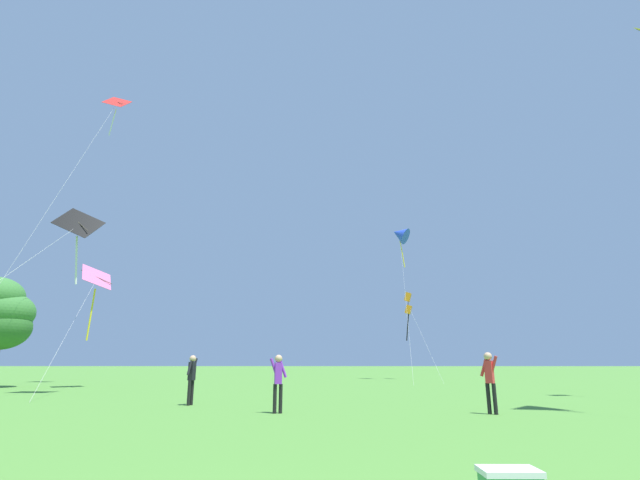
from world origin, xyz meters
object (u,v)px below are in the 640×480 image
at_px(person_with_spool, 490,377).
at_px(person_in_blue_jacket, 278,378).
at_px(kite_black_large, 76,235).
at_px(kite_pink_low, 94,292).
at_px(kite_red_high, 113,112).
at_px(kite_orange_box, 408,304).
at_px(kite_blue_delta, 400,234).
at_px(person_near_tree, 192,375).

xyz_separation_m(person_with_spool, person_in_blue_jacket, (-6.51, 0.20, -0.04)).
bearing_deg(person_with_spool, kite_black_large, 155.25).
relative_size(kite_pink_low, person_with_spool, 6.44).
xyz_separation_m(kite_red_high, person_with_spool, (22.22, -18.33, -20.08)).
bearing_deg(person_in_blue_jacket, kite_orange_box, 72.19).
bearing_deg(kite_pink_low, kite_red_high, 120.89).
bearing_deg(kite_black_large, kite_blue_delta, 44.91).
relative_size(kite_blue_delta, person_in_blue_jacket, 8.44).
xyz_separation_m(kite_blue_delta, person_in_blue_jacket, (-8.82, -28.52, -12.63)).
distance_m(person_in_blue_jacket, person_near_tree, 4.40).
height_order(kite_red_high, person_in_blue_jacket, kite_red_high).
height_order(kite_black_large, person_in_blue_jacket, kite_black_large).
bearing_deg(person_with_spool, person_near_tree, 163.82).
relative_size(kite_pink_low, person_in_blue_jacket, 6.70).
relative_size(person_with_spool, person_in_blue_jacket, 1.04).
relative_size(person_with_spool, person_near_tree, 1.03).
relative_size(kite_blue_delta, kite_red_high, 0.64).
bearing_deg(person_near_tree, kite_red_high, 128.40).
xyz_separation_m(kite_pink_low, person_with_spool, (19.91, -14.48, -4.83)).
distance_m(kite_orange_box, person_near_tree, 30.40).
distance_m(kite_orange_box, person_with_spool, 30.47).
bearing_deg(kite_pink_low, person_in_blue_jacket, -46.82).
relative_size(kite_pink_low, kite_black_large, 1.05).
distance_m(kite_red_high, person_in_blue_jacket, 31.31).
xyz_separation_m(kite_pink_low, kite_black_large, (1.79, -6.12, 2.08)).
bearing_deg(kite_blue_delta, kite_orange_box, 57.10).
distance_m(kite_black_large, person_near_tree, 12.00).
bearing_deg(kite_red_high, kite_blue_delta, 22.95).
bearing_deg(kite_red_high, person_in_blue_jacket, -49.10).
bearing_deg(person_in_blue_jacket, person_near_tree, 142.14).
relative_size(kite_orange_box, person_with_spool, 5.13).
xyz_separation_m(kite_black_large, person_with_spool, (18.12, -8.35, -6.91)).
bearing_deg(kite_red_high, kite_orange_box, 24.40).
relative_size(kite_black_large, kite_red_high, 0.48).
xyz_separation_m(kite_pink_low, person_in_blue_jacket, (13.40, -14.28, -4.87)).
distance_m(kite_pink_low, kite_black_large, 6.71).
relative_size(person_in_blue_jacket, person_near_tree, 0.99).
distance_m(kite_pink_low, person_near_tree, 16.01).
height_order(kite_black_large, person_near_tree, kite_black_large).
relative_size(kite_black_large, person_near_tree, 6.28).
xyz_separation_m(kite_black_large, kite_red_high, (-4.10, 9.98, 13.17)).
bearing_deg(person_near_tree, kite_black_large, 146.15).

